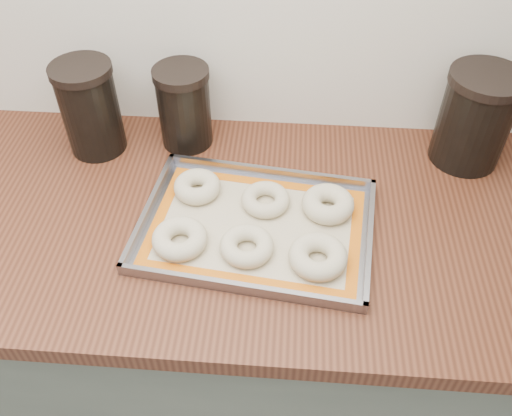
# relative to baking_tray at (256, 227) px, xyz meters

# --- Properties ---
(cabinet) EXTENTS (3.00, 0.65, 0.86)m
(cabinet) POSITION_rel_baking_tray_xyz_m (0.06, 0.04, -0.48)
(cabinet) COLOR #616A5D
(cabinet) RESTS_ON floor
(countertop) EXTENTS (3.06, 0.68, 0.04)m
(countertop) POSITION_rel_baking_tray_xyz_m (0.06, 0.04, -0.03)
(countertop) COLOR #5A2D1B
(countertop) RESTS_ON cabinet
(baking_tray) EXTENTS (0.50, 0.38, 0.03)m
(baking_tray) POSITION_rel_baking_tray_xyz_m (0.00, 0.00, 0.00)
(baking_tray) COLOR gray
(baking_tray) RESTS_ON countertop
(baking_mat) EXTENTS (0.45, 0.34, 0.00)m
(baking_mat) POSITION_rel_baking_tray_xyz_m (0.00, 0.00, -0.00)
(baking_mat) COLOR #C6B793
(baking_mat) RESTS_ON baking_tray
(bagel_front_left) EXTENTS (0.13, 0.13, 0.04)m
(bagel_front_left) POSITION_rel_baking_tray_xyz_m (-0.14, -0.06, 0.02)
(bagel_front_left) COLOR beige
(bagel_front_left) RESTS_ON baking_mat
(bagel_front_mid) EXTENTS (0.13, 0.13, 0.03)m
(bagel_front_mid) POSITION_rel_baking_tray_xyz_m (-0.01, -0.07, 0.01)
(bagel_front_mid) COLOR beige
(bagel_front_mid) RESTS_ON baking_mat
(bagel_front_right) EXTENTS (0.14, 0.14, 0.04)m
(bagel_front_right) POSITION_rel_baking_tray_xyz_m (0.12, -0.08, 0.02)
(bagel_front_right) COLOR beige
(bagel_front_right) RESTS_ON baking_mat
(bagel_back_left) EXTENTS (0.11, 0.11, 0.04)m
(bagel_back_left) POSITION_rel_baking_tray_xyz_m (-0.13, 0.09, 0.02)
(bagel_back_left) COLOR beige
(bagel_back_left) RESTS_ON baking_mat
(bagel_back_mid) EXTENTS (0.10, 0.10, 0.03)m
(bagel_back_mid) POSITION_rel_baking_tray_xyz_m (0.02, 0.07, 0.01)
(bagel_back_mid) COLOR beige
(bagel_back_mid) RESTS_ON baking_mat
(bagel_back_right) EXTENTS (0.12, 0.12, 0.04)m
(bagel_back_right) POSITION_rel_baking_tray_xyz_m (0.14, 0.06, 0.02)
(bagel_back_right) COLOR beige
(bagel_back_right) RESTS_ON baking_mat
(canister_left) EXTENTS (0.13, 0.13, 0.21)m
(canister_left) POSITION_rel_baking_tray_xyz_m (-0.39, 0.24, 0.10)
(canister_left) COLOR black
(canister_left) RESTS_ON countertop
(canister_mid) EXTENTS (0.12, 0.12, 0.19)m
(canister_mid) POSITION_rel_baking_tray_xyz_m (-0.18, 0.27, 0.09)
(canister_mid) COLOR black
(canister_mid) RESTS_ON countertop
(canister_right) EXTENTS (0.16, 0.16, 0.22)m
(canister_right) POSITION_rel_baking_tray_xyz_m (0.46, 0.26, 0.10)
(canister_right) COLOR black
(canister_right) RESTS_ON countertop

